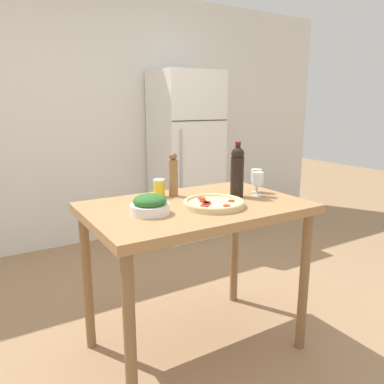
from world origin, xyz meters
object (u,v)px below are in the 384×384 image
Objects in this scene: salad_bowl at (150,205)px; homemade_pizza at (214,203)px; refrigerator at (186,156)px; wine_glass_near at (258,180)px; wine_glass_far at (256,176)px; pepper_mill at (173,175)px; wine_bottle at (237,171)px; salt_canister at (159,188)px.

salad_bowl reaches higher than homemade_pizza.
wine_glass_near is (-0.59, -1.88, 0.11)m from refrigerator.
pepper_mill is (-0.50, 0.18, 0.03)m from wine_glass_far.
homemade_pizza is (-0.43, -0.15, -0.08)m from wine_glass_far.
wine_glass_far is at bearing -106.34° from refrigerator.
pepper_mill is 0.41m from salad_bowl.
pepper_mill is (-0.44, 0.27, 0.03)m from wine_glass_near.
wine_glass_near is at bearing -107.41° from refrigerator.
pepper_mill is at bearing 44.31° from salad_bowl.
refrigerator is 1.91m from pepper_mill.
wine_bottle reaches higher than salad_bowl.
pepper_mill is at bearing -19.75° from salt_canister.
wine_bottle reaches higher than pepper_mill.
wine_glass_far is (0.18, 0.03, -0.06)m from wine_bottle.
refrigerator is at bearing 55.25° from salad_bowl.
salt_canister is (-0.08, 0.03, -0.07)m from pepper_mill.
salt_canister is (-0.52, 0.29, -0.05)m from wine_glass_near.
salad_bowl is (-0.72, -0.01, -0.05)m from wine_glass_near.
refrigerator reaches higher than pepper_mill.
wine_glass_far is 0.44× the size of homemade_pizza.
wine_glass_near is at bearing -126.73° from wine_glass_far.
wine_bottle reaches higher than salt_canister.
wine_bottle is 0.31m from homemade_pizza.
wine_bottle reaches higher than wine_glass_far.
homemade_pizza is (-0.95, -1.94, 0.03)m from refrigerator.
refrigerator is at bearing 63.87° from homemade_pizza.
wine_glass_far is at bearing 10.15° from wine_bottle.
pepper_mill is 2.49× the size of salt_canister.
refrigerator reaches higher than homemade_pizza.
wine_glass_near is 0.44× the size of homemade_pizza.
refrigerator is at bearing 73.66° from wine_glass_far.
pepper_mill is 0.79× the size of homemade_pizza.
salad_bowl is (-1.31, -1.89, 0.06)m from refrigerator.
pepper_mill reaches higher than salt_canister.
wine_bottle is at bearing 155.48° from wine_glass_near.
refrigerator is 12.20× the size of wine_glass_near.
wine_glass_near is 0.11m from wine_glass_far.
pepper_mill is at bearing 160.14° from wine_glass_far.
salt_canister is (-0.16, 0.36, 0.04)m from homemade_pizza.
wine_glass_far is at bearing 19.23° from homemade_pizza.
homemade_pizza is at bearing -7.87° from salad_bowl.
salt_canister reaches higher than salad_bowl.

